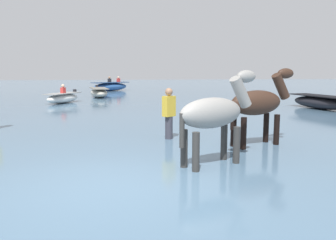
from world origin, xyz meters
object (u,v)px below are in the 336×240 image
boat_distant_west (99,93)px  boat_distant_east (110,86)px  horse_lead_dark_bay (259,105)px  person_onlooker_left (169,117)px  boat_mid_outer (63,98)px  horse_trailing_grey (215,115)px  boat_mid_channel (320,102)px

boat_distant_west → boat_distant_east: (0.45, 6.87, 0.06)m
horse_lead_dark_bay → boat_distant_east: size_ratio=0.64×
boat_distant_west → person_onlooker_left: person_onlooker_left is taller
boat_mid_outer → boat_distant_west: (1.67, 3.79, 0.02)m
boat_mid_outer → boat_distant_east: boat_distant_east is taller
boat_mid_outer → boat_distant_west: bearing=66.2°
horse_lead_dark_bay → boat_distant_west: 16.30m
horse_trailing_grey → boat_mid_outer: (-5.13, 13.37, -0.69)m
boat_mid_outer → person_onlooker_left: (4.56, -10.69, 0.32)m
boat_distant_west → person_onlooker_left: bearing=-78.7°
horse_lead_dark_bay → boat_distant_east: horse_lead_dark_bay is taller
boat_mid_channel → person_onlooker_left: bearing=-140.9°
horse_trailing_grey → boat_mid_channel: horse_trailing_grey is taller
person_onlooker_left → boat_distant_west: bearing=101.3°
horse_trailing_grey → person_onlooker_left: bearing=102.0°
horse_lead_dark_bay → boat_distant_west: bearing=107.7°
boat_distant_east → person_onlooker_left: (2.44, -21.35, 0.23)m
person_onlooker_left → boat_mid_outer: bearing=113.1°
horse_trailing_grey → boat_mid_channel: size_ratio=0.60×
boat_distant_east → boat_mid_channel: bearing=-55.6°
boat_mid_outer → horse_trailing_grey: bearing=-69.0°
horse_trailing_grey → boat_distant_east: bearing=97.1°
horse_trailing_grey → boat_distant_east: (-3.01, 24.03, -0.61)m
boat_mid_channel → horse_trailing_grey: bearing=-128.7°
horse_trailing_grey → person_onlooker_left: 2.77m
boat_mid_channel → boat_distant_west: bearing=142.9°
boat_mid_channel → boat_distant_east: 18.16m
horse_lead_dark_bay → boat_distant_east: 22.84m
boat_mid_outer → person_onlooker_left: person_onlooker_left is taller
horse_trailing_grey → boat_distant_east: size_ratio=0.63×
boat_mid_outer → boat_mid_channel: (12.39, -4.32, 0.03)m
horse_trailing_grey → person_onlooker_left: (-0.57, 2.69, -0.38)m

